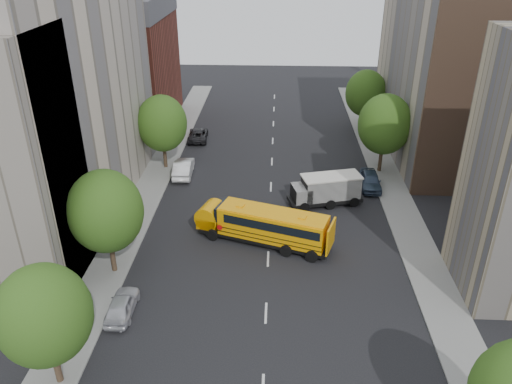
# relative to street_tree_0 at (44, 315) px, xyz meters

# --- Properties ---
(ground) EXTENTS (120.00, 120.00, 0.00)m
(ground) POSITION_rel_street_tree_0_xyz_m (11.00, 14.00, -4.64)
(ground) COLOR black
(ground) RESTS_ON ground
(sidewalk_left) EXTENTS (3.00, 80.00, 0.12)m
(sidewalk_left) POSITION_rel_street_tree_0_xyz_m (-0.50, 19.00, -4.58)
(sidewalk_left) COLOR slate
(sidewalk_left) RESTS_ON ground
(sidewalk_right) EXTENTS (3.00, 80.00, 0.12)m
(sidewalk_right) POSITION_rel_street_tree_0_xyz_m (22.50, 19.00, -4.58)
(sidewalk_right) COLOR slate
(sidewalk_right) RESTS_ON ground
(lane_markings) EXTENTS (0.15, 64.00, 0.01)m
(lane_markings) POSITION_rel_street_tree_0_xyz_m (11.00, 24.00, -4.64)
(lane_markings) COLOR silver
(lane_markings) RESTS_ON ground
(building_left_cream) EXTENTS (10.00, 26.00, 20.00)m
(building_left_cream) POSITION_rel_street_tree_0_xyz_m (-7.00, 20.00, 5.36)
(building_left_cream) COLOR beige
(building_left_cream) RESTS_ON ground
(building_left_redbrick) EXTENTS (10.00, 15.00, 13.00)m
(building_left_redbrick) POSITION_rel_street_tree_0_xyz_m (-7.00, 42.00, 1.86)
(building_left_redbrick) COLOR maroon
(building_left_redbrick) RESTS_ON ground
(building_right_far) EXTENTS (10.00, 22.00, 18.00)m
(building_right_far) POSITION_rel_street_tree_0_xyz_m (29.00, 34.00, 4.36)
(building_right_far) COLOR tan
(building_right_far) RESTS_ON ground
(building_right_sidewall) EXTENTS (10.10, 0.30, 18.00)m
(building_right_sidewall) POSITION_rel_street_tree_0_xyz_m (29.00, 23.00, 4.36)
(building_right_sidewall) COLOR brown
(building_right_sidewall) RESTS_ON ground
(street_tree_0) EXTENTS (4.80, 4.80, 7.41)m
(street_tree_0) POSITION_rel_street_tree_0_xyz_m (0.00, 0.00, 0.00)
(street_tree_0) COLOR #38281C
(street_tree_0) RESTS_ON ground
(street_tree_1) EXTENTS (5.12, 5.12, 7.90)m
(street_tree_1) POSITION_rel_street_tree_0_xyz_m (0.00, 10.00, 0.31)
(street_tree_1) COLOR #38281C
(street_tree_1) RESTS_ON ground
(street_tree_2) EXTENTS (4.99, 4.99, 7.71)m
(street_tree_2) POSITION_rel_street_tree_0_xyz_m (0.00, 28.00, 0.19)
(street_tree_2) COLOR #38281C
(street_tree_2) RESTS_ON ground
(street_tree_4) EXTENTS (5.25, 5.25, 8.10)m
(street_tree_4) POSITION_rel_street_tree_0_xyz_m (22.00, 28.00, 0.43)
(street_tree_4) COLOR #38281C
(street_tree_4) RESTS_ON ground
(street_tree_5) EXTENTS (4.86, 4.86, 7.51)m
(street_tree_5) POSITION_rel_street_tree_0_xyz_m (22.00, 40.00, 0.06)
(street_tree_5) COLOR #38281C
(street_tree_5) RESTS_ON ground
(school_bus) EXTENTS (10.62, 5.59, 2.95)m
(school_bus) POSITION_rel_street_tree_0_xyz_m (10.55, 14.34, -3.00)
(school_bus) COLOR black
(school_bus) RESTS_ON ground
(safari_truck) EXTENTS (6.81, 3.83, 2.76)m
(safari_truck) POSITION_rel_street_tree_0_xyz_m (15.94, 20.79, -3.18)
(safari_truck) COLOR black
(safari_truck) RESTS_ON ground
(parked_car_0) EXTENTS (1.63, 3.93, 1.33)m
(parked_car_0) POSITION_rel_street_tree_0_xyz_m (1.84, 5.58, -3.97)
(parked_car_0) COLOR #BBBBC3
(parked_car_0) RESTS_ON ground
(parked_car_1) EXTENTS (1.93, 4.96, 1.61)m
(parked_car_1) POSITION_rel_street_tree_0_xyz_m (2.20, 26.25, -3.84)
(parked_car_1) COLOR silver
(parked_car_1) RESTS_ON ground
(parked_car_2) EXTENTS (2.45, 4.81, 1.30)m
(parked_car_2) POSITION_rel_street_tree_0_xyz_m (2.20, 35.97, -3.99)
(parked_car_2) COLOR black
(parked_car_2) RESTS_ON ground
(parked_car_4) EXTENTS (1.93, 4.55, 1.54)m
(parked_car_4) POSITION_rel_street_tree_0_xyz_m (20.46, 24.27, -3.87)
(parked_car_4) COLOR #35455D
(parked_car_4) RESTS_ON ground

